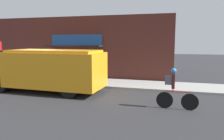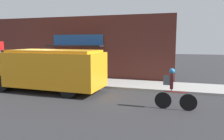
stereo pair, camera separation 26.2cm
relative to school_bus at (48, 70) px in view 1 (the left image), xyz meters
name	(u,v)px [view 1 (the left image)]	position (x,y,z in m)	size (l,w,h in m)	color
ground_plane	(43,84)	(-1.38, 1.53, -1.17)	(70.00, 70.00, 0.00)	#2B2B2D
sidewalk	(54,80)	(-1.38, 2.78, -1.11)	(28.00, 2.50, 0.12)	#999993
storefront	(64,48)	(-1.33, 4.24, 1.03)	(15.53, 1.09, 4.39)	#4C231E
school_bus	(48,70)	(0.00, 0.00, 0.00)	(6.54, 2.73, 2.22)	orange
cyclist	(174,89)	(6.44, -1.29, -0.38)	(1.62, 0.21, 1.64)	black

